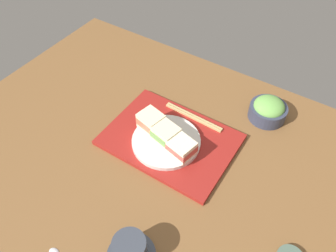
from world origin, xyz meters
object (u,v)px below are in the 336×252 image
at_px(sandwich_plate, 166,141).
at_px(sandwich_far, 151,121).
at_px(sandwich_near, 182,148).
at_px(sandwich_middle, 166,134).
at_px(salad_bowl, 268,110).
at_px(coffee_cup, 130,250).
at_px(chopsticks_pair, 193,117).

relative_size(sandwich_plate, sandwich_far, 2.57).
bearing_deg(sandwich_far, sandwich_near, 165.55).
height_order(sandwich_middle, sandwich_far, sandwich_far).
bearing_deg(sandwich_far, sandwich_plate, 165.55).
xyz_separation_m(sandwich_middle, salad_bowl, (-0.22, -0.29, -0.02)).
relative_size(sandwich_far, salad_bowl, 0.67).
bearing_deg(salad_bowl, sandwich_plate, 52.82).
bearing_deg(sandwich_plate, coffee_cup, 109.20).
relative_size(sandwich_middle, chopsticks_pair, 0.42).
bearing_deg(sandwich_middle, coffee_cup, 109.20).
relative_size(sandwich_plate, chopsticks_pair, 1.00).
height_order(sandwich_plate, sandwich_near, sandwich_near).
xyz_separation_m(sandwich_middle, chopsticks_pair, (-0.02, -0.14, -0.04)).
height_order(sandwich_near, chopsticks_pair, sandwich_near).
distance_m(salad_bowl, chopsticks_pair, 0.25).
bearing_deg(sandwich_far, salad_bowl, -136.45).
height_order(sandwich_middle, chopsticks_pair, sandwich_middle).
relative_size(sandwich_middle, salad_bowl, 0.71).
height_order(sandwich_far, chopsticks_pair, sandwich_far).
distance_m(sandwich_far, coffee_cup, 0.40).
xyz_separation_m(sandwich_plate, sandwich_near, (-0.07, 0.02, 0.03)).
height_order(sandwich_plate, chopsticks_pair, sandwich_plate).
bearing_deg(sandwich_plate, sandwich_middle, 0.00).
bearing_deg(sandwich_middle, salad_bowl, -127.18).
bearing_deg(salad_bowl, sandwich_middle, 52.82).
bearing_deg(sandwich_middle, sandwich_plate, 0.00).
distance_m(sandwich_plate, sandwich_middle, 0.03).
relative_size(sandwich_middle, sandwich_far, 1.06).
bearing_deg(sandwich_plate, salad_bowl, -127.18).
bearing_deg(salad_bowl, sandwich_far, 43.55).
height_order(sandwich_plate, coffee_cup, coffee_cup).
relative_size(sandwich_near, salad_bowl, 0.69).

